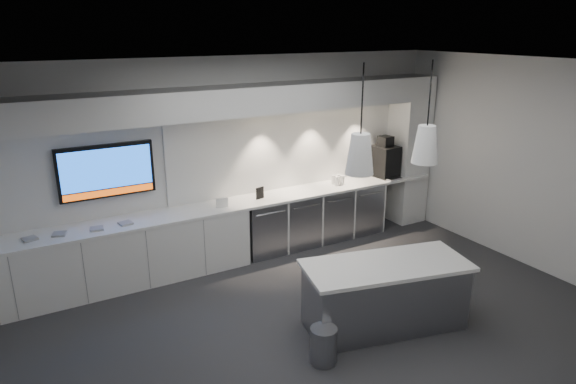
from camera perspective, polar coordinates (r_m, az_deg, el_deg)
floor at (r=6.38m, az=4.14°, el=-14.23°), size 7.00×7.00×0.00m
ceiling at (r=5.42m, az=4.87°, el=13.71°), size 7.00×7.00×0.00m
wall_back at (r=7.83m, az=-5.82°, el=3.85°), size 7.00×0.00×7.00m
wall_front at (r=4.10m, az=24.83°, el=-11.41°), size 7.00×0.00×7.00m
wall_right at (r=8.15m, az=25.34°, el=2.75°), size 0.00×7.00×7.00m
back_counter at (r=7.73m, az=-4.69°, el=-1.12°), size 6.80×0.65×0.04m
left_base_cabinets at (r=7.38m, az=-17.06°, el=-6.58°), size 3.30×0.63×0.86m
fridge_unit_a at (r=7.99m, az=-2.98°, el=-3.92°), size 0.60×0.61×0.85m
fridge_unit_b at (r=8.27m, az=0.92°, el=-3.12°), size 0.60×0.61×0.85m
fridge_unit_c at (r=8.59m, az=4.55°, el=-2.36°), size 0.60×0.61×0.85m
fridge_unit_d at (r=8.94m, az=7.90°, el=-1.65°), size 0.60×0.61×0.85m
backsplash at (r=8.35m, az=1.79°, el=5.16°), size 4.60×0.03×1.30m
soffit at (r=7.40m, az=-5.07°, el=10.14°), size 6.90×0.60×0.40m
column at (r=9.38m, az=13.21°, el=4.55°), size 0.55×0.55×2.60m
wall_tv at (r=7.24m, az=-19.51°, el=2.21°), size 1.25×0.07×0.72m
island at (r=6.21m, az=10.69°, el=-11.15°), size 2.05×1.23×0.81m
bin at (r=5.63m, az=3.97°, el=-16.62°), size 0.36×0.36×0.40m
coffee_machine at (r=9.06m, az=10.67°, el=3.53°), size 0.43×0.59×0.71m
sign_black at (r=7.77m, az=-3.14°, el=-0.12°), size 0.14×0.05×0.18m
sign_white at (r=7.46m, az=-7.34°, el=-1.18°), size 0.18×0.04×0.14m
cup_cluster at (r=8.51m, az=5.57°, el=1.35°), size 0.18×0.18×0.15m
tray_a at (r=7.06m, az=-26.77°, el=-4.67°), size 0.20×0.20×0.02m
tray_b at (r=7.06m, az=-24.07°, el=-4.28°), size 0.20×0.20×0.02m
tray_c at (r=7.06m, az=-20.47°, el=-3.84°), size 0.18×0.18×0.02m
tray_d at (r=7.12m, az=-17.59°, el=-3.33°), size 0.19×0.19×0.02m
pendant_left at (r=5.30m, az=7.99°, el=4.22°), size 0.30×0.30×1.12m
pendant_right at (r=5.89m, az=15.06°, el=5.15°), size 0.30×0.30×1.12m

